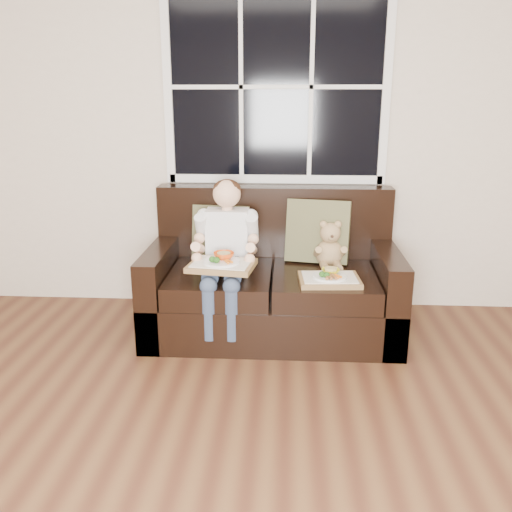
# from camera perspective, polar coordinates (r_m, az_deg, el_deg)

# --- Properties ---
(room_walls) EXTENTS (4.52, 5.02, 2.71)m
(room_walls) POSITION_cam_1_polar(r_m,az_deg,el_deg) (1.58, -5.24, 16.28)
(room_walls) COLOR beige
(room_walls) RESTS_ON ground
(window_back) EXTENTS (1.62, 0.04, 1.37)m
(window_back) POSITION_cam_1_polar(r_m,az_deg,el_deg) (4.05, 2.13, 17.35)
(window_back) COLOR black
(window_back) RESTS_ON room_walls
(loveseat) EXTENTS (1.70, 0.92, 0.96)m
(loveseat) POSITION_cam_1_polar(r_m,az_deg,el_deg) (3.81, 1.75, -3.16)
(loveseat) COLOR black
(loveseat) RESTS_ON ground
(pillow_left) EXTENTS (0.41, 0.21, 0.41)m
(pillow_left) POSITION_cam_1_polar(r_m,az_deg,el_deg) (3.89, -3.74, 2.42)
(pillow_left) COLOR brown
(pillow_left) RESTS_ON loveseat
(pillow_right) EXTENTS (0.47, 0.27, 0.45)m
(pillow_right) POSITION_cam_1_polar(r_m,az_deg,el_deg) (3.86, 6.53, 2.60)
(pillow_right) COLOR brown
(pillow_right) RESTS_ON loveseat
(child) EXTENTS (0.41, 0.61, 0.94)m
(child) POSITION_cam_1_polar(r_m,az_deg,el_deg) (3.61, -3.19, 1.53)
(child) COLOR silver
(child) RESTS_ON loveseat
(teddy_bear) EXTENTS (0.20, 0.25, 0.34)m
(teddy_bear) POSITION_cam_1_polar(r_m,az_deg,el_deg) (3.78, 7.76, 0.88)
(teddy_bear) COLOR tan
(teddy_bear) RESTS_ON loveseat
(tray_left) EXTENTS (0.44, 0.36, 0.09)m
(tray_left) POSITION_cam_1_polar(r_m,az_deg,el_deg) (3.43, -3.61, -0.79)
(tray_left) COLOR olive
(tray_left) RESTS_ON child
(tray_right) EXTENTS (0.40, 0.32, 0.09)m
(tray_right) POSITION_cam_1_polar(r_m,az_deg,el_deg) (3.48, 7.73, -2.34)
(tray_right) COLOR olive
(tray_right) RESTS_ON loveseat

